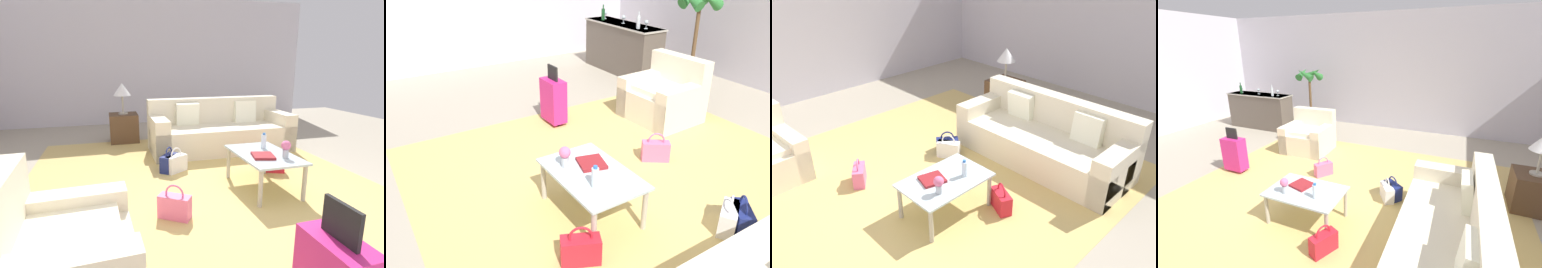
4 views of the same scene
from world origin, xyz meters
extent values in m
plane|color=#A89E89|center=(0.00, 0.00, 0.00)|extent=(12.00, 12.00, 0.00)
cube|color=tan|center=(0.60, 0.20, 0.00)|extent=(5.20, 4.40, 0.01)
cube|color=beige|center=(-0.90, 1.60, 0.22)|extent=(1.02, 0.92, 0.44)
cube|color=beige|center=(-0.92, 1.94, 0.45)|extent=(0.98, 0.25, 0.90)
cube|color=beige|center=(-0.51, 1.62, 0.30)|extent=(0.24, 0.88, 0.60)
cube|color=beige|center=(-1.29, 1.58, 0.30)|extent=(0.24, 0.88, 0.60)
cube|color=white|center=(-0.90, 1.55, 0.48)|extent=(0.76, 0.65, 0.08)
cube|color=silver|center=(0.40, -0.50, 0.44)|extent=(0.98, 0.64, 0.02)
cylinder|color=#ADA899|center=(-0.04, -0.23, 0.21)|extent=(0.05, 0.05, 0.43)
cylinder|color=#ADA899|center=(0.84, -0.23, 0.21)|extent=(0.05, 0.05, 0.43)
cylinder|color=#ADA899|center=(-0.04, -0.77, 0.21)|extent=(0.05, 0.05, 0.43)
cylinder|color=#ADA899|center=(0.84, -0.77, 0.21)|extent=(0.05, 0.05, 0.43)
cylinder|color=silver|center=(0.60, -0.60, 0.54)|extent=(0.06, 0.06, 0.18)
cylinder|color=#2D6BBC|center=(0.60, -0.60, 0.64)|extent=(0.04, 0.04, 0.02)
cube|color=maroon|center=(0.28, -0.42, 0.46)|extent=(0.31, 0.30, 0.03)
cylinder|color=#B2B7BC|center=(0.18, -0.65, 0.50)|extent=(0.07, 0.07, 0.10)
sphere|color=#DB6693|center=(0.18, -0.65, 0.60)|extent=(0.11, 0.11, 0.11)
cube|color=brown|center=(-3.10, 2.60, 0.48)|extent=(1.85, 0.53, 0.97)
cube|color=#ADA899|center=(-3.10, 2.60, 0.95)|extent=(1.89, 0.57, 0.03)
cylinder|color=silver|center=(-3.75, 2.63, 0.97)|extent=(0.07, 0.07, 0.01)
cylinder|color=silver|center=(-3.75, 2.63, 1.01)|extent=(0.01, 0.01, 0.08)
sphere|color=silver|center=(-3.75, 2.63, 1.08)|extent=(0.08, 0.08, 0.08)
cylinder|color=silver|center=(-3.10, 2.60, 0.97)|extent=(0.07, 0.07, 0.01)
cylinder|color=silver|center=(-3.10, 2.60, 1.01)|extent=(0.01, 0.01, 0.08)
sphere|color=silver|center=(-3.10, 2.60, 1.08)|extent=(0.08, 0.08, 0.08)
cylinder|color=silver|center=(-2.45, 2.61, 0.97)|extent=(0.07, 0.07, 0.01)
cylinder|color=silver|center=(-2.45, 2.61, 1.01)|extent=(0.01, 0.01, 0.08)
sphere|color=silver|center=(-2.45, 2.61, 1.08)|extent=(0.08, 0.08, 0.08)
cylinder|color=#194C23|center=(-3.64, 2.49, 1.08)|extent=(0.07, 0.07, 0.22)
cylinder|color=#194C23|center=(-3.64, 2.49, 1.23)|extent=(0.03, 0.03, 0.08)
cylinder|color=silver|center=(-2.54, 2.49, 1.08)|extent=(0.07, 0.07, 0.22)
cylinder|color=silver|center=(-2.54, 2.49, 1.23)|extent=(0.03, 0.03, 0.08)
cube|color=#D12375|center=(-1.60, 0.20, 0.35)|extent=(0.40, 0.23, 0.60)
cube|color=black|center=(-1.60, 0.20, 0.75)|extent=(0.24, 0.03, 0.20)
cylinder|color=black|center=(-1.74, 0.20, 0.03)|extent=(0.02, 0.05, 0.05)
cylinder|color=black|center=(-1.46, 0.20, 0.03)|extent=(0.02, 0.05, 0.05)
cube|color=white|center=(1.25, 0.40, 0.12)|extent=(0.29, 0.35, 0.24)
torus|color=white|center=(1.25, 0.40, 0.26)|extent=(0.12, 0.18, 0.20)
cube|color=red|center=(0.88, -0.92, 0.12)|extent=(0.26, 0.35, 0.24)
torus|color=red|center=(0.88, -0.92, 0.26)|extent=(0.10, 0.19, 0.20)
cube|color=navy|center=(1.31, 0.49, 0.12)|extent=(0.34, 0.31, 0.24)
torus|color=navy|center=(1.31, 0.49, 0.26)|extent=(0.17, 0.14, 0.20)
cube|color=pink|center=(-0.02, 0.70, 0.12)|extent=(0.30, 0.34, 0.24)
torus|color=pink|center=(-0.02, 0.70, 0.26)|extent=(0.13, 0.17, 0.20)
cylinder|color=#514C56|center=(-1.80, 3.20, 0.18)|extent=(0.46, 0.46, 0.37)
cylinder|color=brown|center=(-1.80, 3.20, 0.88)|extent=(0.07, 0.07, 1.03)
cone|color=#2D7533|center=(-1.58, 3.20, 1.52)|extent=(0.20, 0.49, 0.38)
camera|label=1|loc=(-2.69, 1.28, 1.52)|focal=28.00mm
camera|label=2|loc=(2.77, -2.14, 2.26)|focal=35.00mm
camera|label=3|loc=(-1.87, -3.13, 2.81)|focal=35.00mm
camera|label=4|loc=(2.09, -2.95, 2.22)|focal=24.00mm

